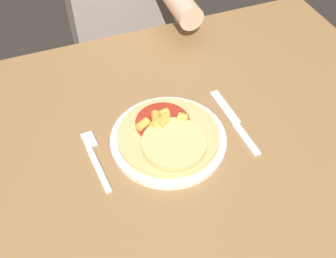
% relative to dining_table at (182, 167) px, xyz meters
% --- Properties ---
extents(dining_table, '(1.19, 0.87, 0.78)m').
position_rel_dining_table_xyz_m(dining_table, '(0.00, 0.00, 0.00)').
color(dining_table, olive).
rests_on(dining_table, ground_plane).
extents(plate, '(0.26, 0.26, 0.01)m').
position_rel_dining_table_xyz_m(plate, '(-0.04, 0.00, 0.12)').
color(plate, silver).
rests_on(plate, dining_table).
extents(pizza, '(0.23, 0.23, 0.04)m').
position_rel_dining_table_xyz_m(pizza, '(-0.04, -0.00, 0.14)').
color(pizza, tan).
rests_on(pizza, plate).
extents(fork, '(0.03, 0.18, 0.00)m').
position_rel_dining_table_xyz_m(fork, '(-0.20, 0.01, 0.12)').
color(fork, silver).
rests_on(fork, dining_table).
extents(knife, '(0.03, 0.22, 0.00)m').
position_rel_dining_table_xyz_m(knife, '(0.13, -0.00, 0.12)').
color(knife, silver).
rests_on(knife, dining_table).
extents(person_diner, '(0.35, 0.52, 1.18)m').
position_rel_dining_table_xyz_m(person_diner, '(0.05, 0.71, 0.03)').
color(person_diner, '#2D2D38').
rests_on(person_diner, ground_plane).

